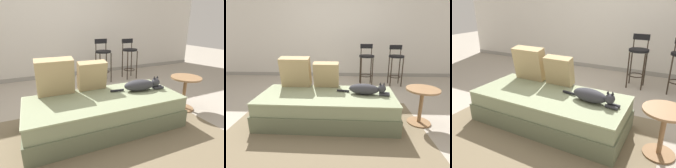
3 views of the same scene
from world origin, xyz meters
The scene contains 11 objects.
ground_plane centered at (0.00, 0.00, 0.00)m, with size 16.00×16.00×0.00m, color #A89E8E.
wall_back_panel centered at (0.00, 2.25, 1.30)m, with size 8.00×0.10×2.60m, color silver.
wall_baseboard_trim centered at (0.00, 2.20, 0.04)m, with size 8.00×0.02×0.09m, color gray.
area_rug centered at (0.00, -0.70, 0.00)m, with size 2.61×1.95×0.01m, color #75664C.
couch centered at (0.00, -0.40, 0.21)m, with size 1.93×0.90×0.41m.
throw_pillow_corner centered at (-0.52, -0.06, 0.64)m, with size 0.46×0.25×0.47m.
throw_pillow_middle centered at (-0.04, -0.07, 0.61)m, with size 0.38×0.22×0.40m.
cat centered at (0.55, -0.38, 0.48)m, with size 0.74×0.23×0.19m.
bar_stool_near_window centered at (0.74, 1.42, 0.56)m, with size 0.34×0.34×0.93m.
bar_stool_by_doorway centered at (1.41, 1.42, 0.56)m, with size 0.34×0.34×0.91m.
side_table centered at (1.30, -0.43, 0.33)m, with size 0.44×0.44×0.51m.
Camera 1 is at (-0.82, -2.37, 1.29)m, focal length 30.00 mm.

